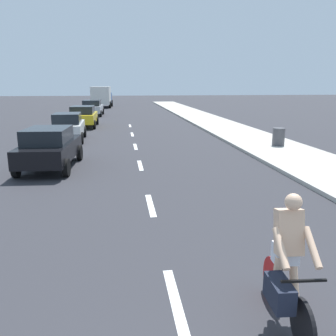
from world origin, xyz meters
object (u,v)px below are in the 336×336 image
at_px(parked_car_black, 50,147).
at_px(delivery_truck, 102,96).
at_px(parked_car_silver, 92,107).
at_px(cyclist, 286,267).
at_px(parked_car_yellow, 83,116).
at_px(parked_car_white, 68,126).
at_px(trash_bin_far, 279,137).

relative_size(parked_car_black, delivery_truck, 0.66).
bearing_deg(parked_car_silver, parked_car_black, -88.14).
distance_m(cyclist, parked_car_yellow, 23.85).
xyz_separation_m(parked_car_yellow, delivery_truck, (0.32, 23.07, 0.66)).
xyz_separation_m(parked_car_white, delivery_truck, (0.52, 29.72, 0.67)).
bearing_deg(trash_bin_far, parked_car_silver, 117.50).
height_order(parked_car_black, parked_car_white, same).
distance_m(parked_car_black, parked_car_white, 6.91).
bearing_deg(parked_car_white, cyclist, -74.97).
distance_m(cyclist, parked_car_silver, 33.59).
xyz_separation_m(parked_car_black, parked_car_silver, (-0.09, 23.43, 0.00)).
height_order(parked_car_white, trash_bin_far, parked_car_white).
bearing_deg(parked_car_yellow, parked_car_white, -91.08).
relative_size(parked_car_black, parked_car_silver, 0.92).
xyz_separation_m(parked_car_black, parked_car_white, (-0.26, 6.90, -0.00)).
height_order(parked_car_white, delivery_truck, delivery_truck).
bearing_deg(delivery_truck, parked_car_black, -88.09).
relative_size(cyclist, trash_bin_far, 2.07).
bearing_deg(parked_car_silver, delivery_truck, 90.13).
height_order(parked_car_yellow, parked_car_silver, same).
relative_size(parked_car_black, trash_bin_far, 4.74).
height_order(cyclist, delivery_truck, delivery_truck).
distance_m(cyclist, parked_car_white, 17.45).
distance_m(parked_car_silver, trash_bin_far, 23.01).
height_order(cyclist, trash_bin_far, cyclist).
bearing_deg(delivery_truck, parked_car_yellow, -88.46).
distance_m(delivery_truck, trash_bin_far, 35.16).
xyz_separation_m(parked_car_black, delivery_truck, (0.26, 36.63, 0.67)).
relative_size(parked_car_black, parked_car_yellow, 0.96).
height_order(parked_car_silver, trash_bin_far, parked_car_silver).
bearing_deg(parked_car_silver, cyclist, -80.02).
distance_m(parked_car_yellow, delivery_truck, 23.08).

